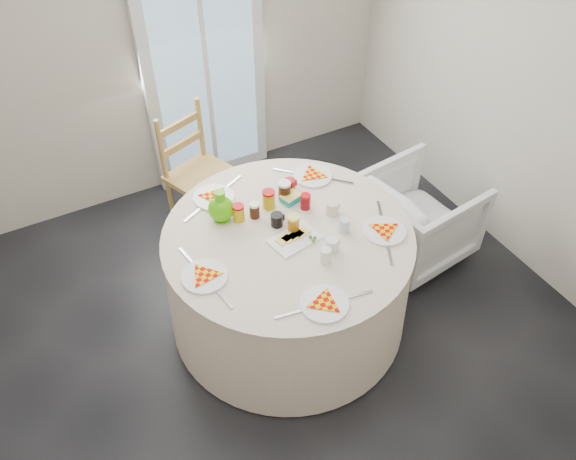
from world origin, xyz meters
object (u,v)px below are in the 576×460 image
table (288,278)px  wooden_chair (202,177)px  green_pitcher (221,207)px  armchair (418,212)px

table → wooden_chair: wooden_chair is taller
table → wooden_chair: 1.14m
wooden_chair → green_pitcher: 0.93m
table → wooden_chair: bearing=96.3°
wooden_chair → armchair: bearing=-60.4°
armchair → green_pitcher: 1.52m
table → armchair: 1.14m
armchair → green_pitcher: green_pitcher is taller
table → green_pitcher: bearing=133.4°
wooden_chair → armchair: 1.63m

